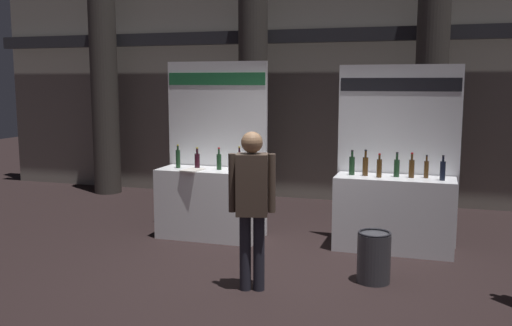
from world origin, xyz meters
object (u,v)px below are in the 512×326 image
Objects in this scene: trash_bin at (374,257)px; visitor_1 at (252,197)px; exhibitor_booth_0 at (210,195)px; exhibitor_booth_1 at (394,205)px.

trash_bin is 0.34× the size of visitor_1.
exhibitor_booth_0 reaches higher than trash_bin.
exhibitor_booth_1 is at bearing -137.89° from visitor_1.
trash_bin is at bearing -95.06° from exhibitor_booth_1.
exhibitor_booth_0 is 1.03× the size of exhibitor_booth_1.
exhibitor_booth_0 is at bearing -70.33° from visitor_1.
exhibitor_booth_1 is 2.47m from visitor_1.
visitor_1 is at bearing -56.41° from exhibitor_booth_0.
visitor_1 is (1.24, -1.86, 0.40)m from exhibitor_booth_0.
exhibitor_booth_1 is (2.60, 0.15, -0.01)m from exhibitor_booth_0.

